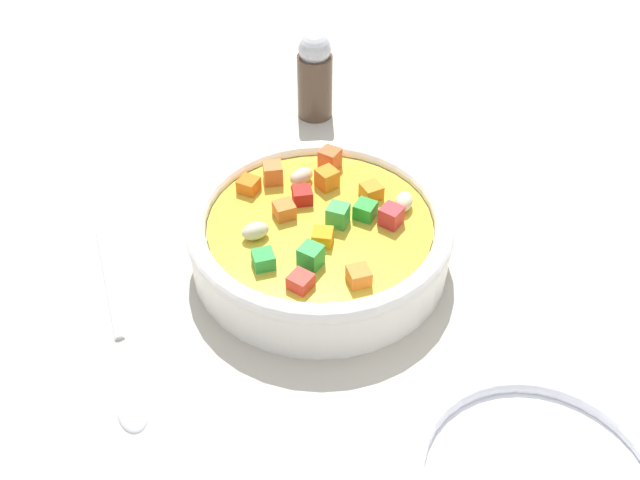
# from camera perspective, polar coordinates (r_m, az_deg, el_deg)

# --- Properties ---
(ground_plane) EXTENTS (1.40, 1.40, 0.02)m
(ground_plane) POSITION_cam_1_polar(r_m,az_deg,el_deg) (0.59, -0.00, -2.27)
(ground_plane) COLOR #BAB2A0
(soup_bowl_main) EXTENTS (0.20, 0.20, 0.06)m
(soup_bowl_main) POSITION_cam_1_polar(r_m,az_deg,el_deg) (0.56, 0.00, 0.35)
(soup_bowl_main) COLOR white
(soup_bowl_main) RESTS_ON ground_plane
(spoon) EXTENTS (0.13, 0.17, 0.01)m
(spoon) POSITION_cam_1_polar(r_m,az_deg,el_deg) (0.54, -15.34, -7.67)
(spoon) COLOR silver
(spoon) RESTS_ON ground_plane
(pepper_shaker) EXTENTS (0.03, 0.03, 0.09)m
(pepper_shaker) POSITION_cam_1_polar(r_m,az_deg,el_deg) (0.72, -0.41, 12.66)
(pepper_shaker) COLOR #4C3828
(pepper_shaker) RESTS_ON ground_plane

